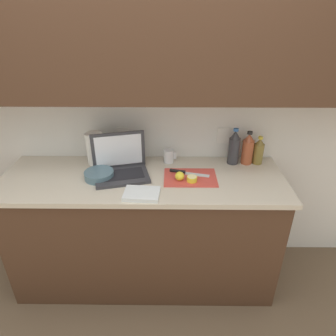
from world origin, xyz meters
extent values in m
plane|color=brown|center=(0.00, 0.00, 0.00)|extent=(12.00, 12.00, 0.00)
cube|color=white|center=(0.00, 0.35, 1.30)|extent=(5.20, 0.06, 2.60)
cube|color=white|center=(-0.17, 0.32, 1.11)|extent=(0.09, 0.01, 0.12)
cube|color=white|center=(0.59, 0.32, 1.11)|extent=(0.09, 0.01, 0.12)
cube|color=#472D1E|center=(0.00, 0.16, 1.77)|extent=(4.42, 0.32, 0.70)
cube|color=#472D1E|center=(0.00, 0.00, 0.45)|extent=(1.90, 0.61, 0.89)
cube|color=beige|center=(0.00, 0.00, 0.91)|extent=(1.96, 0.65, 0.03)
cube|color=#9EA3A8|center=(-0.70, 0.03, 0.85)|extent=(0.44, 0.42, 0.16)
cube|color=#333338|center=(-0.14, 0.00, 0.94)|extent=(0.41, 0.35, 0.02)
cube|color=black|center=(-0.14, 0.00, 0.95)|extent=(0.32, 0.22, 0.00)
cube|color=#333338|center=(-0.17, 0.12, 1.08)|extent=(0.36, 0.10, 0.27)
cube|color=white|center=(-0.17, 0.12, 1.08)|extent=(0.31, 0.08, 0.22)
cube|color=#D1473D|center=(0.33, -0.01, 0.93)|extent=(0.36, 0.25, 0.01)
cube|color=silver|center=(0.38, 0.02, 0.94)|extent=(0.17, 0.07, 0.00)
cylinder|color=black|center=(0.24, 0.05, 0.95)|extent=(0.11, 0.05, 0.02)
cylinder|color=yellow|center=(0.34, -0.06, 0.95)|extent=(0.07, 0.07, 0.03)
cylinder|color=#F4EAA3|center=(0.34, -0.06, 0.97)|extent=(0.06, 0.06, 0.00)
sphere|color=yellow|center=(0.25, -0.05, 0.97)|extent=(0.06, 0.06, 0.06)
cylinder|color=#333338|center=(0.66, 0.22, 1.03)|extent=(0.08, 0.08, 0.20)
cone|color=#333338|center=(0.66, 0.22, 1.15)|extent=(0.07, 0.07, 0.06)
cylinder|color=#3366B2|center=(0.66, 0.22, 1.19)|extent=(0.04, 0.04, 0.02)
cylinder|color=#A34C2D|center=(0.76, 0.22, 1.02)|extent=(0.08, 0.08, 0.18)
cone|color=#A34C2D|center=(0.76, 0.22, 1.14)|extent=(0.07, 0.07, 0.05)
cylinder|color=black|center=(0.76, 0.22, 1.17)|extent=(0.04, 0.04, 0.02)
cylinder|color=olive|center=(0.84, 0.22, 1.01)|extent=(0.07, 0.07, 0.15)
cone|color=olive|center=(0.84, 0.22, 1.10)|extent=(0.07, 0.07, 0.04)
cylinder|color=gold|center=(0.84, 0.22, 1.13)|extent=(0.03, 0.03, 0.02)
cylinder|color=silver|center=(0.18, 0.23, 0.98)|extent=(0.08, 0.08, 0.10)
cube|color=silver|center=(0.23, 0.23, 0.98)|extent=(0.02, 0.01, 0.06)
cylinder|color=slate|center=(-0.29, -0.02, 0.95)|extent=(0.20, 0.20, 0.05)
cylinder|color=white|center=(-0.36, 0.21, 1.05)|extent=(0.13, 0.13, 0.24)
cube|color=white|center=(0.02, -0.23, 0.94)|extent=(0.23, 0.17, 0.02)
camera|label=1|loc=(0.20, -1.78, 1.96)|focal=32.00mm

